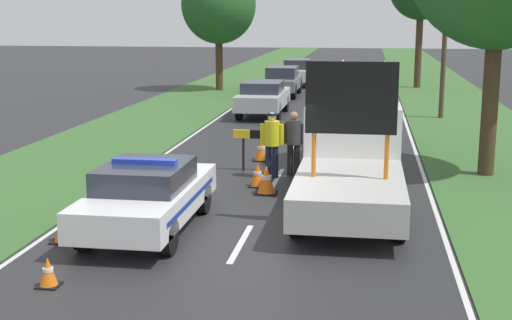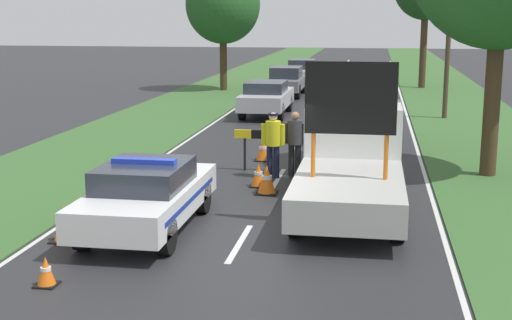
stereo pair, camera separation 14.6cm
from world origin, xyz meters
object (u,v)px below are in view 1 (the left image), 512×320
at_px(police_car, 148,195).
at_px(queued_car_suv_grey, 282,81).
at_px(traffic_cone_lane_edge, 66,224).
at_px(queued_car_sedan_silver, 263,97).
at_px(road_barrier, 284,138).
at_px(utility_pole, 445,26).
at_px(traffic_cone_behind_barrier, 258,175).
at_px(pedestrian_civilian, 294,138).
at_px(roadside_tree_near_right, 219,5).
at_px(traffic_cone_near_truck, 261,150).
at_px(queued_car_van_white, 298,72).
at_px(traffic_cone_centre_front, 48,272).
at_px(police_officer, 272,139).
at_px(traffic_cone_near_police, 266,179).
at_px(work_truck, 351,159).
at_px(queued_car_sedan_black, 350,120).

xyz_separation_m(police_car, queued_car_suv_grey, (-0.19, 24.32, 0.08)).
height_order(traffic_cone_lane_edge, queued_car_sedan_silver, queued_car_sedan_silver).
distance_m(police_car, queued_car_suv_grey, 24.32).
xyz_separation_m(road_barrier, utility_pole, (5.27, 11.21, 2.85)).
bearing_deg(traffic_cone_behind_barrier, traffic_cone_lane_edge, -120.74).
xyz_separation_m(queued_car_suv_grey, utility_pole, (7.51, -7.30, 2.98)).
xyz_separation_m(police_car, pedestrian_civilian, (2.36, 5.36, 0.29)).
relative_size(traffic_cone_lane_edge, roadside_tree_near_right, 0.10).
bearing_deg(road_barrier, traffic_cone_behind_barrier, -96.66).
bearing_deg(traffic_cone_behind_barrier, pedestrian_civilian, 60.58).
bearing_deg(traffic_cone_near_truck, queued_car_suv_grey, 94.69).
bearing_deg(utility_pole, queued_car_van_white, 118.92).
distance_m(traffic_cone_centre_front, traffic_cone_lane_edge, 2.32).
xyz_separation_m(queued_car_sedan_silver, queued_car_suv_grey, (-0.08, 7.60, 0.02)).
bearing_deg(traffic_cone_centre_front, roadside_tree_near_right, 96.51).
distance_m(police_officer, queued_car_suv_grey, 19.38).
height_order(police_officer, queued_car_suv_grey, police_officer).
xyz_separation_m(road_barrier, traffic_cone_centre_front, (-2.71, -8.96, -0.70)).
distance_m(police_officer, traffic_cone_centre_front, 8.59).
relative_size(police_car, queued_car_suv_grey, 0.99).
bearing_deg(traffic_cone_behind_barrier, queued_car_suv_grey, 95.03).
distance_m(traffic_cone_near_police, traffic_cone_behind_barrier, 0.76).
bearing_deg(traffic_cone_near_police, police_car, -119.95).
relative_size(police_officer, pedestrian_civilian, 1.01).
bearing_deg(utility_pole, traffic_cone_behind_barrier, -113.73).
height_order(traffic_cone_near_truck, queued_car_sedan_silver, queued_car_sedan_silver).
distance_m(road_barrier, utility_pole, 12.71).
distance_m(pedestrian_civilian, roadside_tree_near_right, 22.37).
relative_size(work_truck, traffic_cone_centre_front, 12.32).
bearing_deg(traffic_cone_centre_front, police_car, 78.00).
height_order(traffic_cone_behind_barrier, queued_car_sedan_silver, queued_car_sedan_silver).
distance_m(traffic_cone_behind_barrier, traffic_cone_lane_edge, 5.74).
distance_m(police_car, pedestrian_civilian, 5.86).
height_order(road_barrier, utility_pole, utility_pole).
bearing_deg(traffic_cone_near_truck, road_barrier, -59.74).
xyz_separation_m(traffic_cone_behind_barrier, queued_car_sedan_silver, (-1.71, 12.71, 0.50)).
distance_m(police_car, traffic_cone_near_police, 3.85).
distance_m(police_car, queued_car_sedan_black, 11.03).
height_order(traffic_cone_lane_edge, utility_pole, utility_pole).
xyz_separation_m(police_officer, queued_car_suv_grey, (-2.01, 19.28, -0.23)).
bearing_deg(queued_car_sedan_silver, utility_pole, -177.66).
distance_m(police_officer, traffic_cone_near_truck, 2.39).
distance_m(road_barrier, queued_car_van_white, 24.39).
distance_m(pedestrian_civilian, queued_car_sedan_black, 5.21).
bearing_deg(pedestrian_civilian, queued_car_suv_grey, 68.05).
distance_m(work_truck, traffic_cone_near_truck, 5.42).
bearing_deg(queued_car_van_white, road_barrier, 94.63).
relative_size(traffic_cone_lane_edge, queued_car_suv_grey, 0.15).
bearing_deg(queued_car_sedan_black, traffic_cone_lane_edge, 65.92).
xyz_separation_m(road_barrier, roadside_tree_near_right, (-6.09, 20.64, 3.84)).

